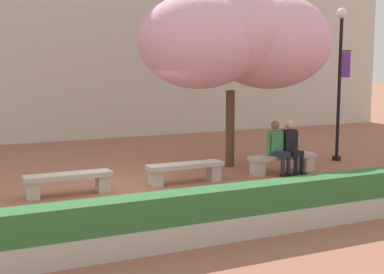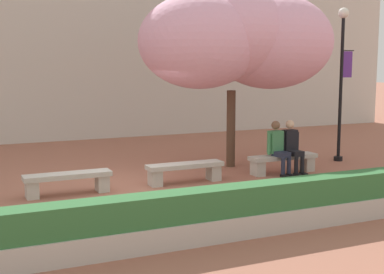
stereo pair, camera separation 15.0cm
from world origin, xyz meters
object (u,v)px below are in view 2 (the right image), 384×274
stone_bench_near_west (68,180)px  stone_bench_center (185,170)px  stone_bench_near_east (283,161)px  person_seated_right (292,145)px  person_seated_left (278,146)px  lamp_post_with_banner (342,70)px  cherry_tree_main (238,39)px

stone_bench_near_west → stone_bench_center: 2.61m
stone_bench_near_east → stone_bench_center: bearing=180.0°
stone_bench_near_west → person_seated_right: person_seated_right is taller
person_seated_right → stone_bench_center: bearing=178.9°
person_seated_left → person_seated_right: 0.40m
stone_bench_center → lamp_post_with_banner: size_ratio=0.43×
stone_bench_center → stone_bench_near_east: same height
stone_bench_near_east → lamp_post_with_banner: bearing=18.2°
stone_bench_near_east → person_seated_right: person_seated_right is taller
stone_bench_near_west → person_seated_right: bearing=-0.6°
stone_bench_near_east → stone_bench_near_west: bearing=180.0°
stone_bench_center → cherry_tree_main: cherry_tree_main is taller
stone_bench_near_east → lamp_post_with_banner: (2.34, 0.77, 2.17)m
stone_bench_near_west → lamp_post_with_banner: 7.90m
stone_bench_near_west → stone_bench_near_east: 5.22m
stone_bench_near_west → person_seated_right: size_ratio=1.37×
stone_bench_center → person_seated_left: size_ratio=1.37×
stone_bench_near_east → lamp_post_with_banner: lamp_post_with_banner is taller
stone_bench_center → cherry_tree_main: bearing=29.8°
stone_bench_near_west → stone_bench_center: same height
person_seated_right → cherry_tree_main: bearing=127.6°
stone_bench_near_west → cherry_tree_main: bearing=13.7°
stone_bench_center → lamp_post_with_banner: 5.46m
cherry_tree_main → lamp_post_with_banner: 3.14m
stone_bench_near_east → person_seated_right: (0.21, -0.05, 0.40)m
cherry_tree_main → stone_bench_center: bearing=-150.2°
lamp_post_with_banner → cherry_tree_main: bearing=173.7°
stone_bench_near_east → person_seated_right: size_ratio=1.37×
stone_bench_near_west → lamp_post_with_banner: size_ratio=0.43×
stone_bench_center → person_seated_right: 2.85m
stone_bench_center → cherry_tree_main: (1.93, 1.10, 2.95)m
stone_bench_near_east → person_seated_left: size_ratio=1.37×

